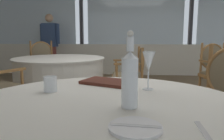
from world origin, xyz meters
name	(u,v)px	position (x,y,z in m)	size (l,w,h in m)	color
ground_plane	(139,124)	(0.00, 0.00, 0.00)	(12.35, 12.35, 0.00)	#756047
window_wall_far	(135,36)	(0.00, 3.52, 1.08)	(9.50, 0.14, 2.69)	silver
side_plate	(135,127)	(-0.09, -1.82, 0.75)	(0.18, 0.18, 0.01)	white
butter_knife	(135,126)	(-0.09, -1.82, 0.75)	(0.17, 0.02, 0.00)	silver
dinner_fork	(205,133)	(0.12, -1.84, 0.74)	(0.19, 0.02, 0.00)	silver
water_bottle	(130,77)	(-0.11, -1.60, 0.87)	(0.07, 0.07, 0.33)	white
wine_glass	(149,62)	(-0.01, -1.27, 0.90)	(0.07, 0.07, 0.22)	white
water_tumbler	(50,84)	(-0.55, -1.36, 0.78)	(0.07, 0.07, 0.09)	white
menu_book	(107,82)	(-0.26, -1.12, 0.75)	(0.30, 0.20, 0.02)	#512319
background_table_0	(60,82)	(-1.17, 0.61, 0.37)	(1.35, 1.35, 0.74)	silver
dining_chair_0_0	(43,62)	(-1.80, 1.52, 0.57)	(0.66, 0.64, 0.97)	olive
dining_chair_0_2	(132,71)	(-0.08, 0.71, 0.53)	(0.51, 0.57, 0.90)	olive
dining_chair_1_0	(216,68)	(1.27, 1.07, 0.55)	(0.61, 0.56, 0.95)	olive
diner_person_0	(50,42)	(-2.21, 2.99, 0.93)	(0.53, 0.23, 1.63)	brown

